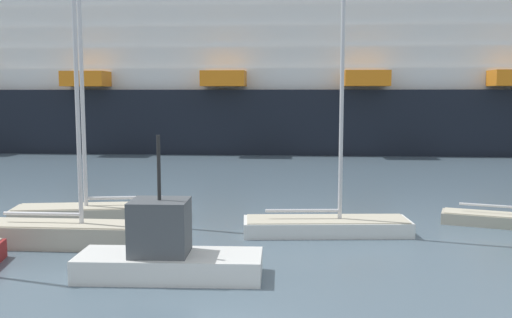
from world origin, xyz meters
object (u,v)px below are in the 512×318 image
(sailboat_3, at_px, (68,231))
(cruise_ship, at_px, (293,82))
(sailboat_1, at_px, (509,216))
(fishing_boat_0, at_px, (166,252))
(sailboat_0, at_px, (100,206))
(sailboat_4, at_px, (327,220))

(sailboat_3, relative_size, cruise_ship, 0.09)
(sailboat_3, height_order, cruise_ship, cruise_ship)
(sailboat_3, bearing_deg, sailboat_1, 14.22)
(fishing_boat_0, xyz_separation_m, cruise_ship, (2.93, 40.94, 5.85))
(sailboat_1, bearing_deg, sailboat_0, -162.51)
(sailboat_1, relative_size, cruise_ship, 0.09)
(sailboat_0, distance_m, sailboat_3, 4.13)
(sailboat_1, distance_m, sailboat_3, 17.19)
(sailboat_3, relative_size, fishing_boat_0, 1.82)
(cruise_ship, bearing_deg, sailboat_4, -87.58)
(sailboat_1, height_order, fishing_boat_0, sailboat_1)
(sailboat_0, distance_m, sailboat_4, 9.71)
(sailboat_0, relative_size, cruise_ship, 0.12)
(sailboat_1, relative_size, fishing_boat_0, 1.77)
(sailboat_1, distance_m, cruise_ship, 35.37)
(cruise_ship, bearing_deg, sailboat_3, -101.57)
(sailboat_0, xyz_separation_m, cruise_ship, (7.60, 33.76, 6.01))
(sailboat_1, bearing_deg, fishing_boat_0, -132.29)
(sailboat_3, xyz_separation_m, fishing_boat_0, (4.29, -3.07, 0.21))
(sailboat_1, height_order, sailboat_4, sailboat_4)
(sailboat_0, height_order, sailboat_1, sailboat_0)
(cruise_ship, bearing_deg, sailboat_1, -75.09)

